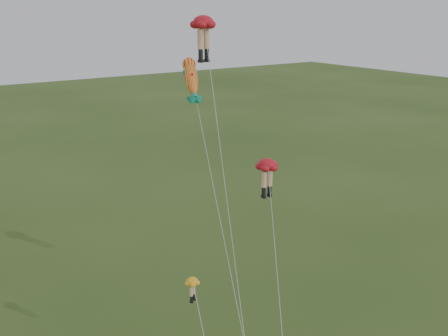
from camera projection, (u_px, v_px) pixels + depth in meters
legs_kite_red_high at (204, 30)px, 30.77m from camera, size 4.24×11.15×22.09m
legs_kite_red_mid at (267, 170)px, 34.27m from camera, size 7.52×11.60×12.66m
legs_kite_yellow at (194, 292)px, 28.56m from camera, size 2.86×8.07×7.67m
fish_kite at (191, 78)px, 31.10m from camera, size 2.60×11.12×19.79m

